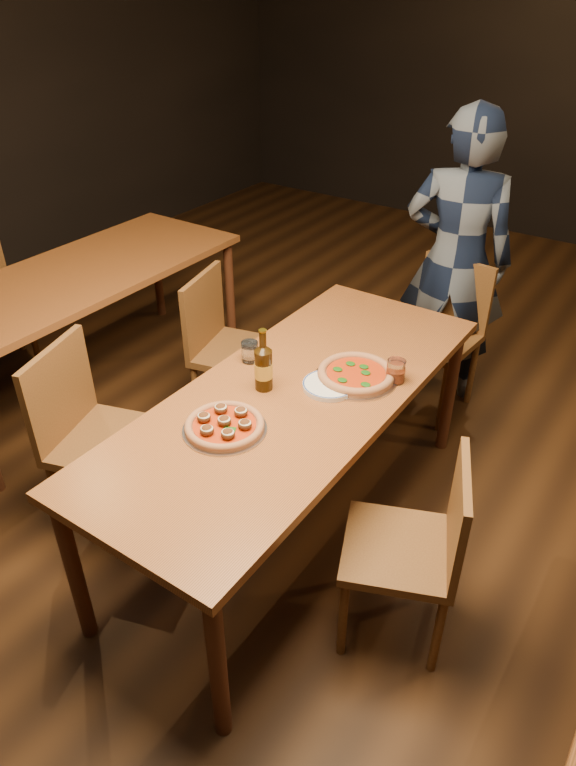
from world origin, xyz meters
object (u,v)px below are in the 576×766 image
Objects in this scene: table_main at (295,406)px; chair_end at (435,338)px; table_left at (78,284)px; pizza_margherita at (356,374)px; pizza_meatball at (225,425)px; plate_stack at (329,385)px; chair_main_e at (398,548)px; chair_main_nw at (109,440)px; beer_bottle at (264,368)px; water_glass at (250,352)px; chair_main_sw at (238,351)px; diner at (456,260)px; amber_glass at (396,371)px.

table_main is 2.23× the size of chair_end.
pizza_margherita is (1.86, -0.07, 0.09)m from table_left.
plate_stack is at bearing 69.46° from pizza_meatball.
chair_main_nw is at bearing -104.11° from chair_main_e.
chair_main_nw is 3.55× the size of beer_bottle.
water_glass reaches higher than plate_stack.
pizza_meatball is at bearing -101.81° from table_main.
chair_main_nw is at bearing -173.58° from pizza_meatball.
chair_main_nw is 1.32m from chair_main_e.
plate_stack is (-0.52, 0.34, 0.33)m from chair_main_e.
chair_end is 1.39m from beer_bottle.
chair_main_sw is at bearing -142.14° from chair_main_e.
pizza_margherita is (0.23, 0.59, 0.00)m from pizza_meatball.
pizza_meatball is 0.51m from water_glass.
chair_main_nw is at bearing -110.08° from chair_end.
chair_main_e is at bearing -33.37° from plate_stack.
chair_end reaches higher than pizza_margherita.
diner is at bearing 74.90° from water_glass.
chair_main_nw is 9.58× the size of amber_glass.
chair_main_nw is 1.27m from amber_glass.
pizza_margherita is at bearing -2.25° from table_left.
beer_bottle reaches higher than amber_glass.
diner is (-0.03, 0.23, 0.38)m from chair_end.
amber_glass is at bearing 60.53° from pizza_meatball.
water_glass is 0.94× the size of amber_glass.
water_glass reaches higher than table_left.
table_main is 5.76× the size of pizza_margherita.
pizza_meatball is 0.32m from beer_bottle.
diner is (-0.08, 1.27, 0.06)m from pizza_margherita.
chair_main_nw is 0.57× the size of diner.
pizza_meatball is at bearing -22.10° from table_left.
chair_main_sw is 0.54× the size of diner.
table_main and table_left have the same top height.
chair_main_e is 0.95× the size of chair_end.
pizza_margherita is (0.88, -0.29, 0.32)m from chair_main_sw.
chair_main_e is 0.51× the size of diner.
chair_main_nw reaches higher than chair_main_e.
plate_stack is (-0.06, -0.12, -0.01)m from pizza_margherita.
table_left is 1.63m from beer_bottle.
chair_end is (1.80, 0.96, -0.23)m from table_left.
table_main is at bearing 73.11° from diner.
chair_main_sw is at bearing -15.69° from chair_main_nw.
water_glass is at bearing 116.38° from pizza_meatball.
chair_main_e reaches higher than table_left.
chair_main_sw is 1.11m from chair_end.
chair_main_nw is at bearing -146.15° from beer_bottle.
plate_stack is 1.39m from diner.
beer_bottle is at bearing -157.90° from table_main.
table_left is at bearing -179.88° from amber_glass.
pizza_meatball is at bearing -63.62° from water_glass.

